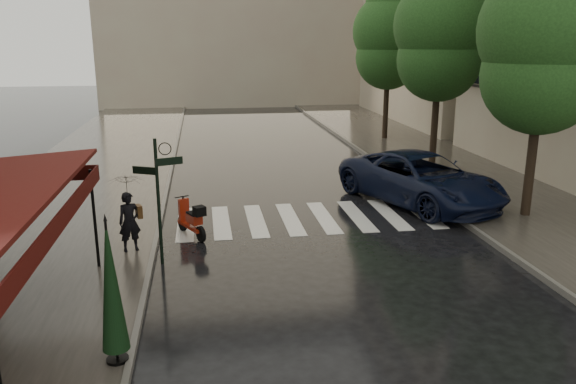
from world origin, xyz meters
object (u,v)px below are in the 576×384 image
object	(u,v)px
scooter	(192,220)
parasol_front	(111,286)
pedestrian_with_umbrella	(127,190)
parked_car	(421,179)

from	to	relation	value
scooter	parasol_front	xyz separation A→B (m)	(-1.16, -6.35, 0.99)
pedestrian_with_umbrella	parked_car	size ratio (longest dim) A/B	0.39
pedestrian_with_umbrella	parasol_front	bearing A→B (deg)	-106.65
scooter	parasol_front	size ratio (longest dim) A/B	0.58
pedestrian_with_umbrella	parasol_front	size ratio (longest dim) A/B	0.94
scooter	parasol_front	bearing A→B (deg)	-127.34
scooter	pedestrian_with_umbrella	bearing A→B (deg)	-169.83
parked_car	parasol_front	distance (m)	12.18
parked_car	parasol_front	world-z (taller)	parasol_front
parasol_front	pedestrian_with_umbrella	bearing A→B (deg)	93.82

